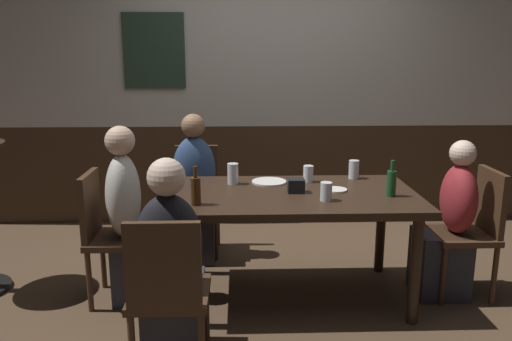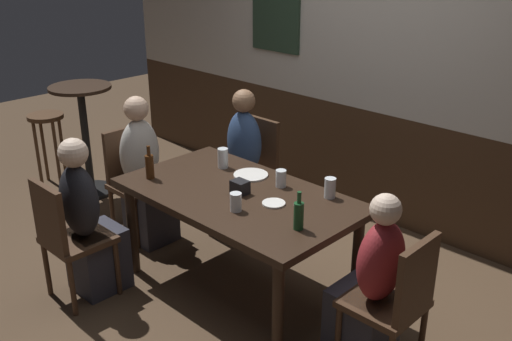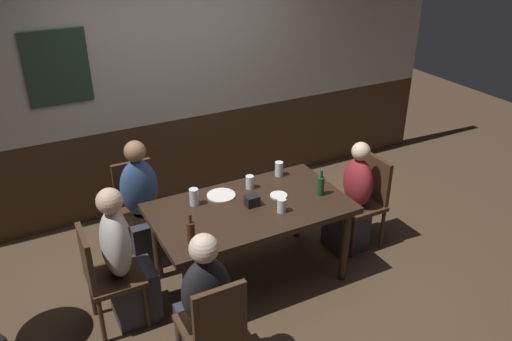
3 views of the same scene
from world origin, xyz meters
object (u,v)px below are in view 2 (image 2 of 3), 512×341
object	(u,v)px
tumbler_short	(223,159)
bar_stool	(47,130)
pint_glass_pale	(330,189)
beer_bottle_brown	(150,166)
side_bar_table	(85,131)
chair_head_east	(396,299)
plate_white_large	(251,175)
condiment_caddy	(240,187)
chair_head_west	(133,176)
pint_glass_stout	(281,180)
dining_table	(238,204)
tumbler_water	(236,203)
beer_bottle_green	(299,215)
chair_left_far	(254,164)
chair_left_near	(67,235)
person_left_far	(240,169)
person_head_west	(145,181)
plate_white_small	(274,203)
person_left_near	(89,229)
person_head_east	(370,294)

from	to	relation	value
tumbler_short	bar_stool	xyz separation A→B (m)	(-2.26, -0.23, -0.24)
pint_glass_pale	tumbler_short	size ratio (longest dim) A/B	0.92
beer_bottle_brown	side_bar_table	bearing A→B (deg)	165.61
chair_head_east	tumbler_short	size ratio (longest dim) A/B	6.02
plate_white_large	condiment_caddy	xyz separation A→B (m)	(0.16, -0.26, 0.04)
chair_head_west	pint_glass_stout	distance (m)	1.42
dining_table	tumbler_water	distance (m)	0.30
pint_glass_stout	beer_bottle_green	size ratio (longest dim) A/B	0.50
chair_left_far	bar_stool	distance (m)	2.13
chair_left_near	plate_white_large	distance (m)	1.30
person_left_far	pint_glass_pale	world-z (taller)	person_left_far
person_head_west	bar_stool	size ratio (longest dim) A/B	1.65
pint_glass_stout	plate_white_small	bearing A→B (deg)	-57.18
plate_white_large	pint_glass_pale	bearing A→B (deg)	8.88
chair_left_far	condiment_caddy	xyz separation A→B (m)	(0.73, -0.88, 0.29)
chair_head_east	tumbler_short	distance (m)	1.67
person_left_near	pint_glass_stout	size ratio (longest dim) A/B	9.59
beer_bottle_brown	condiment_caddy	size ratio (longest dim) A/B	2.17
plate_white_small	bar_stool	bearing A→B (deg)	-179.37
chair_head_east	person_left_near	distance (m)	2.07
person_head_west	person_head_east	distance (m)	2.13
chair_head_west	tumbler_water	bearing A→B (deg)	-7.95
chair_head_west	person_left_near	size ratio (longest dim) A/B	0.78
pint_glass_stout	beer_bottle_green	distance (m)	0.62
pint_glass_pale	bar_stool	world-z (taller)	pint_glass_pale
beer_bottle_green	plate_white_large	world-z (taller)	beer_bottle_green
person_left_far	person_left_near	xyz separation A→B (m)	(-0.00, -1.43, -0.02)
person_head_east	beer_bottle_brown	bearing A→B (deg)	-171.26
plate_white_large	person_left_far	bearing A→B (deg)	141.57
pint_glass_stout	bar_stool	xyz separation A→B (m)	(-2.79, -0.27, -0.23)
chair_head_east	chair_left_near	world-z (taller)	same
person_head_east	beer_bottle_brown	distance (m)	1.74
person_head_west	plate_white_large	bearing A→B (deg)	15.94
chair_head_west	beer_bottle_green	world-z (taller)	beer_bottle_green
tumbler_short	pint_glass_stout	bearing A→B (deg)	4.06
beer_bottle_brown	bar_stool	size ratio (longest dim) A/B	0.33
person_head_west	bar_stool	world-z (taller)	person_head_west
dining_table	person_head_east	distance (m)	1.08
person_head_east	plate_white_small	xyz separation A→B (m)	(-0.77, 0.03, 0.30)
tumbler_water	beer_bottle_brown	world-z (taller)	beer_bottle_brown
person_left_near	tumbler_short	world-z (taller)	person_left_near
dining_table	pint_glass_stout	distance (m)	0.33
chair_left_near	side_bar_table	size ratio (longest dim) A/B	0.84
person_head_west	plate_white_large	size ratio (longest dim) A/B	4.84
person_head_west	person_left_near	bearing A→B (deg)	-63.80
chair_left_far	side_bar_table	bearing A→B (deg)	-154.00
chair_left_near	chair_head_east	bearing A→B (deg)	24.35
chair_left_far	chair_left_near	world-z (taller)	same
pint_glass_stout	chair_left_near	bearing A→B (deg)	-126.47
plate_white_small	bar_stool	xyz separation A→B (m)	(-2.95, -0.03, -0.18)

